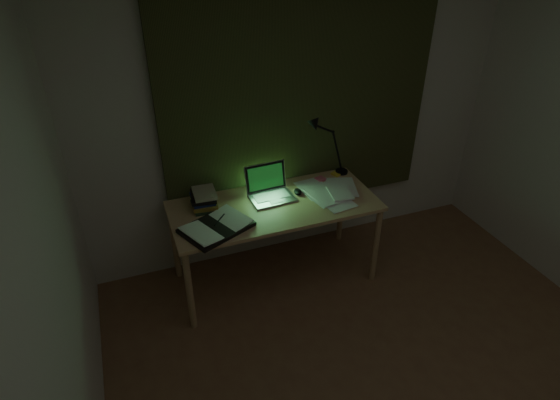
{
  "coord_description": "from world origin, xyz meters",
  "views": [
    {
      "loc": [
        -1.37,
        -1.22,
        2.59
      ],
      "look_at": [
        -0.36,
        1.46,
        0.82
      ],
      "focal_mm": 30.0,
      "sensor_mm": 36.0,
      "label": 1
    }
  ],
  "objects_px": {
    "laptop": "(272,186)",
    "loose_papers": "(333,193)",
    "desk": "(275,242)",
    "open_textbook": "(216,227)",
    "desk_lamp": "(344,142)",
    "book_stack": "(204,199)"
  },
  "relations": [
    {
      "from": "laptop",
      "to": "loose_papers",
      "type": "bearing_deg",
      "value": -15.73
    },
    {
      "from": "desk",
      "to": "loose_papers",
      "type": "xyz_separation_m",
      "value": [
        0.47,
        -0.02,
        0.37
      ]
    },
    {
      "from": "open_textbook",
      "to": "desk_lamp",
      "type": "distance_m",
      "value": 1.29
    },
    {
      "from": "desk",
      "to": "open_textbook",
      "type": "height_order",
      "value": "open_textbook"
    },
    {
      "from": "open_textbook",
      "to": "loose_papers",
      "type": "xyz_separation_m",
      "value": [
        0.96,
        0.13,
        -0.01
      ]
    },
    {
      "from": "open_textbook",
      "to": "book_stack",
      "type": "distance_m",
      "value": 0.32
    },
    {
      "from": "desk",
      "to": "loose_papers",
      "type": "height_order",
      "value": "loose_papers"
    },
    {
      "from": "book_stack",
      "to": "loose_papers",
      "type": "xyz_separation_m",
      "value": [
        0.97,
        -0.18,
        -0.06
      ]
    },
    {
      "from": "desk",
      "to": "open_textbook",
      "type": "relative_size",
      "value": 3.44
    },
    {
      "from": "desk",
      "to": "book_stack",
      "type": "relative_size",
      "value": 7.31
    },
    {
      "from": "desk",
      "to": "loose_papers",
      "type": "distance_m",
      "value": 0.6
    },
    {
      "from": "laptop",
      "to": "desk_lamp",
      "type": "distance_m",
      "value": 0.73
    },
    {
      "from": "desk",
      "to": "laptop",
      "type": "xyz_separation_m",
      "value": [
        0.01,
        0.08,
        0.47
      ]
    },
    {
      "from": "desk",
      "to": "laptop",
      "type": "height_order",
      "value": "laptop"
    },
    {
      "from": "laptop",
      "to": "open_textbook",
      "type": "bearing_deg",
      "value": -157.48
    },
    {
      "from": "laptop",
      "to": "book_stack",
      "type": "bearing_deg",
      "value": 168.84
    },
    {
      "from": "book_stack",
      "to": "desk_lamp",
      "type": "bearing_deg",
      "value": 5.74
    },
    {
      "from": "desk_lamp",
      "to": "desk",
      "type": "bearing_deg",
      "value": -149.65
    },
    {
      "from": "laptop",
      "to": "open_textbook",
      "type": "height_order",
      "value": "laptop"
    },
    {
      "from": "loose_papers",
      "to": "laptop",
      "type": "bearing_deg",
      "value": 167.3
    },
    {
      "from": "open_textbook",
      "to": "book_stack",
      "type": "relative_size",
      "value": 2.13
    },
    {
      "from": "book_stack",
      "to": "laptop",
      "type": "bearing_deg",
      "value": -8.13
    }
  ]
}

